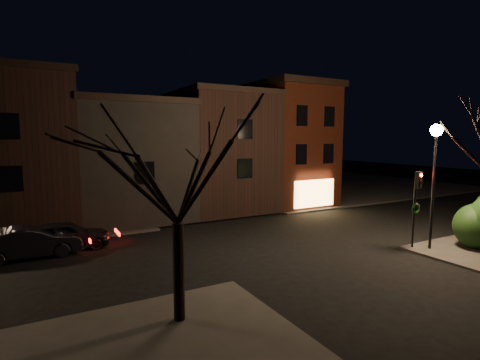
% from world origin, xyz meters
% --- Properties ---
extents(ground, '(120.00, 120.00, 0.00)m').
position_xyz_m(ground, '(0.00, 0.00, 0.00)').
color(ground, black).
rests_on(ground, ground).
extents(sidewalk_far_right, '(30.00, 30.00, 0.12)m').
position_xyz_m(sidewalk_far_right, '(20.00, 20.00, 0.06)').
color(sidewalk_far_right, '#2D2B28').
rests_on(sidewalk_far_right, ground).
extents(corner_building, '(6.50, 8.50, 10.50)m').
position_xyz_m(corner_building, '(8.00, 9.47, 5.40)').
color(corner_building, '#45180C').
rests_on(corner_building, ground).
extents(row_building_a, '(7.30, 10.30, 9.40)m').
position_xyz_m(row_building_a, '(1.50, 10.50, 4.83)').
color(row_building_a, black).
rests_on(row_building_a, ground).
extents(row_building_b, '(7.80, 10.30, 8.40)m').
position_xyz_m(row_building_b, '(-5.75, 10.50, 4.33)').
color(row_building_b, black).
rests_on(row_building_b, ground).
extents(row_building_c, '(7.30, 10.30, 9.90)m').
position_xyz_m(row_building_c, '(-13.00, 10.50, 5.08)').
color(row_building_c, black).
rests_on(row_building_c, ground).
extents(street_lamp_near, '(0.60, 0.60, 6.48)m').
position_xyz_m(street_lamp_near, '(6.20, -6.00, 5.18)').
color(street_lamp_near, black).
rests_on(street_lamp_near, sidewalk_near_right).
extents(traffic_signal, '(0.58, 0.38, 4.05)m').
position_xyz_m(traffic_signal, '(5.60, -5.51, 2.81)').
color(traffic_signal, black).
rests_on(traffic_signal, sidewalk_near_right).
extents(bare_tree_left, '(5.60, 5.60, 7.50)m').
position_xyz_m(bare_tree_left, '(-8.00, -7.00, 5.43)').
color(bare_tree_left, black).
rests_on(bare_tree_left, sidewalk_near_left).
extents(parked_car_a, '(4.61, 2.12, 1.53)m').
position_xyz_m(parked_car_a, '(-10.60, 3.50, 0.77)').
color(parked_car_a, black).
rests_on(parked_car_a, ground).
extents(parked_car_b, '(4.82, 1.96, 1.56)m').
position_xyz_m(parked_car_b, '(-12.24, 2.74, 0.78)').
color(parked_car_b, black).
rests_on(parked_car_b, ground).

